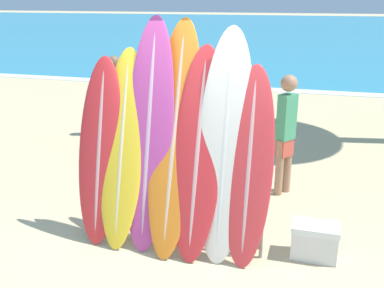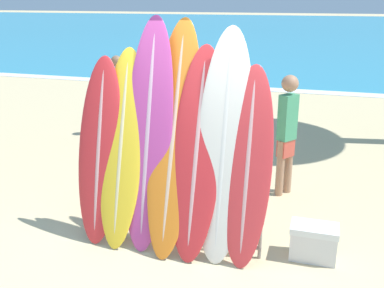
{
  "view_description": "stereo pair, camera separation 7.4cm",
  "coord_description": "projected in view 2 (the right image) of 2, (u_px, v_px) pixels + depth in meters",
  "views": [
    {
      "loc": [
        1.31,
        -4.07,
        2.74
      ],
      "look_at": [
        -0.18,
        1.1,
        0.98
      ],
      "focal_mm": 42.0,
      "sensor_mm": 36.0,
      "label": 1
    },
    {
      "loc": [
        1.38,
        -4.05,
        2.74
      ],
      "look_at": [
        -0.18,
        1.1,
        0.98
      ],
      "focal_mm": 42.0,
      "sensor_mm": 36.0,
      "label": 2
    }
  ],
  "objects": [
    {
      "name": "ground_plane",
      "position": [
        178.0,
        260.0,
        4.91
      ],
      "size": [
        160.0,
        160.0,
        0.0
      ],
      "primitive_type": "plane",
      "color": "#CCB789"
    },
    {
      "name": "ocean_water",
      "position": [
        315.0,
        29.0,
        40.47
      ],
      "size": [
        120.0,
        60.0,
        0.01
      ],
      "color": "teal",
      "rests_on": "ground_plane"
    },
    {
      "name": "surfboard_rack",
      "position": [
        172.0,
        204.0,
        5.08
      ],
      "size": [
        2.07,
        0.04,
        0.95
      ],
      "color": "gray",
      "rests_on": "ground_plane"
    },
    {
      "name": "surfboard_slot_0",
      "position": [
        100.0,
        151.0,
        5.14
      ],
      "size": [
        0.53,
        0.62,
        2.13
      ],
      "color": "red",
      "rests_on": "ground_plane"
    },
    {
      "name": "surfboard_slot_1",
      "position": [
        122.0,
        149.0,
        5.06
      ],
      "size": [
        0.52,
        0.74,
        2.22
      ],
      "color": "yellow",
      "rests_on": "ground_plane"
    },
    {
      "name": "surfboard_slot_2",
      "position": [
        148.0,
        135.0,
        4.97
      ],
      "size": [
        0.56,
        0.73,
        2.57
      ],
      "color": "#B23D8E",
      "rests_on": "ground_plane"
    },
    {
      "name": "surfboard_slot_3",
      "position": [
        174.0,
        138.0,
        4.92
      ],
      "size": [
        0.56,
        0.97,
        2.54
      ],
      "color": "orange",
      "rests_on": "ground_plane"
    },
    {
      "name": "surfboard_slot_4",
      "position": [
        197.0,
        154.0,
        4.83
      ],
      "size": [
        0.56,
        0.81,
        2.28
      ],
      "color": "red",
      "rests_on": "ground_plane"
    },
    {
      "name": "surfboard_slot_5",
      "position": [
        224.0,
        147.0,
        4.74
      ],
      "size": [
        0.59,
        0.7,
        2.47
      ],
      "color": "silver",
      "rests_on": "ground_plane"
    },
    {
      "name": "surfboard_slot_6",
      "position": [
        248.0,
        168.0,
        4.67
      ],
      "size": [
        0.51,
        0.61,
        2.1
      ],
      "color": "red",
      "rests_on": "ground_plane"
    },
    {
      "name": "person_near_water",
      "position": [
        118.0,
        93.0,
        9.07
      ],
      "size": [
        0.27,
        0.22,
        1.65
      ],
      "rotation": [
        0.0,
        0.0,
        2.81
      ],
      "color": "#846047",
      "rests_on": "ground_plane"
    },
    {
      "name": "person_mid_beach",
      "position": [
        199.0,
        105.0,
        8.17
      ],
      "size": [
        0.26,
        0.27,
        1.6
      ],
      "rotation": [
        0.0,
        0.0,
        2.22
      ],
      "color": "#A87A5B",
      "rests_on": "ground_plane"
    },
    {
      "name": "person_far_left",
      "position": [
        287.0,
        131.0,
        6.3
      ],
      "size": [
        0.28,
        0.3,
        1.74
      ],
      "rotation": [
        0.0,
        0.0,
        0.96
      ],
      "color": "#A87A5B",
      "rests_on": "ground_plane"
    },
    {
      "name": "cooler_box",
      "position": [
        313.0,
        242.0,
        4.9
      ],
      "size": [
        0.51,
        0.31,
        0.4
      ],
      "color": "silver",
      "rests_on": "ground_plane"
    }
  ]
}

